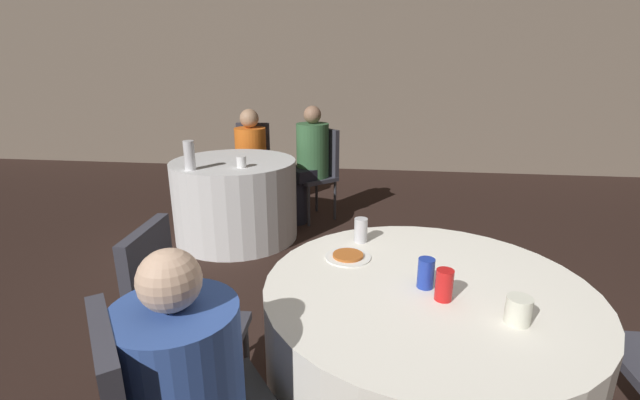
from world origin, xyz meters
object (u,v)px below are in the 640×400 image
at_px(pizza_plate_near, 348,256).
at_px(soda_can_red, 444,285).
at_px(chair_far_north, 253,158).
at_px(bottle_far, 189,155).
at_px(chair_far_northeast, 320,166).
at_px(person_orange_shirt, 250,160).
at_px(person_green_jacket, 307,164).
at_px(soda_can_silver, 361,230).
at_px(chair_near_west, 173,313).
at_px(table_near, 421,363).
at_px(soda_can_blue, 426,273).
at_px(table_far, 235,200).

distance_m(pizza_plate_near, soda_can_red, 0.50).
height_order(chair_far_north, soda_can_red, chair_far_north).
bearing_deg(bottle_far, chair_far_northeast, 48.10).
height_order(chair_far_north, person_orange_shirt, person_orange_shirt).
xyz_separation_m(person_green_jacket, soda_can_silver, (0.63, -2.32, 0.20)).
bearing_deg(person_green_jacket, person_orange_shirt, 26.50).
relative_size(person_green_jacket, soda_can_red, 9.91).
bearing_deg(soda_can_red, bottle_far, 133.94).
bearing_deg(chair_far_northeast, chair_near_west, 131.28).
bearing_deg(chair_far_north, table_near, 111.41).
height_order(chair_far_northeast, person_green_jacket, person_green_jacket).
distance_m(person_orange_shirt, soda_can_blue, 3.41).
height_order(chair_far_north, soda_can_blue, chair_far_north).
xyz_separation_m(table_far, soda_can_silver, (1.24, -1.75, 0.44)).
distance_m(person_green_jacket, soda_can_silver, 2.41).
distance_m(table_far, chair_near_west, 2.27).
relative_size(pizza_plate_near, soda_can_red, 1.73).
bearing_deg(chair_near_west, person_orange_shirt, -172.83).
xyz_separation_m(table_near, person_green_jacket, (-0.91, 2.73, 0.24)).
relative_size(pizza_plate_near, soda_can_silver, 1.73).
xyz_separation_m(chair_far_northeast, soda_can_silver, (0.51, -2.43, 0.24)).
distance_m(chair_far_north, pizza_plate_near, 3.21).
relative_size(table_far, pizza_plate_near, 5.47).
bearing_deg(table_near, person_green_jacket, 108.52).
relative_size(chair_near_west, person_orange_shirt, 0.84).
bearing_deg(soda_can_red, chair_far_north, 117.08).
height_order(chair_far_northeast, soda_can_silver, chair_far_northeast).
distance_m(chair_far_northeast, bottle_far, 1.48).
relative_size(person_orange_shirt, pizza_plate_near, 5.40).
relative_size(chair_far_northeast, soda_can_blue, 7.90).
relative_size(chair_far_north, soda_can_red, 7.90).
bearing_deg(soda_can_red, chair_far_northeast, 105.89).
bearing_deg(chair_far_north, soda_can_silver, 110.20).
relative_size(person_orange_shirt, soda_can_blue, 9.35).
xyz_separation_m(chair_far_north, soda_can_blue, (1.61, -3.17, 0.24)).
height_order(chair_far_northeast, pizza_plate_near, chair_far_northeast).
distance_m(person_orange_shirt, bottle_far, 1.26).
height_order(soda_can_red, bottle_far, bottle_far).
xyz_separation_m(chair_near_west, soda_can_red, (1.12, -0.05, 0.24)).
relative_size(table_near, chair_far_northeast, 1.37).
distance_m(person_green_jacket, pizza_plate_near, 2.58).
bearing_deg(chair_near_west, table_far, -171.34).
bearing_deg(pizza_plate_near, chair_far_north, 113.67).
distance_m(table_far, chair_far_northeast, 1.01).
height_order(table_near, person_green_jacket, person_green_jacket).
bearing_deg(soda_can_blue, table_far, 124.66).
distance_m(soda_can_silver, soda_can_red, 0.61).
relative_size(chair_near_west, pizza_plate_near, 4.56).
bearing_deg(person_green_jacket, chair_far_north, 15.99).
relative_size(chair_near_west, chair_far_northeast, 1.00).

